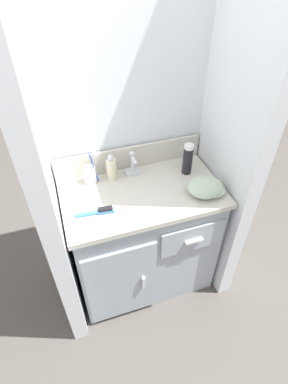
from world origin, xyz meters
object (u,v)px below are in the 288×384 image
at_px(shaving_cream_can, 188,159).
at_px(hairbrush, 100,211).
at_px(hand_towel, 207,188).
at_px(toothbrush_cup, 90,174).
at_px(soap_dispenser, 112,169).

relative_size(shaving_cream_can, hairbrush, 0.95).
bearing_deg(hand_towel, shaving_cream_can, 97.04).
bearing_deg(toothbrush_cup, shaving_cream_can, -9.13).
relative_size(soap_dispenser, hand_towel, 0.79).
bearing_deg(hand_towel, soap_dispenser, 146.95).
distance_m(shaving_cream_can, hand_towel, 0.21).
height_order(toothbrush_cup, shaving_cream_can, toothbrush_cup).
bearing_deg(soap_dispenser, shaving_cream_can, -11.50).
bearing_deg(toothbrush_cup, hand_towel, -27.21).
xyz_separation_m(toothbrush_cup, hairbrush, (-0.00, -0.25, -0.04)).
bearing_deg(hairbrush, shaving_cream_can, 22.73).
distance_m(shaving_cream_can, hairbrush, 0.56).
xyz_separation_m(toothbrush_cup, soap_dispenser, (0.12, -0.00, 0.01)).
height_order(shaving_cream_can, hairbrush, shaving_cream_can).
bearing_deg(hairbrush, toothbrush_cup, 94.47).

